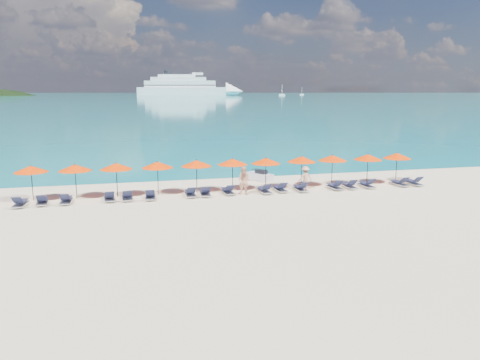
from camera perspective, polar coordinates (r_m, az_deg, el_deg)
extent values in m
plane|color=beige|center=(27.39, 1.51, -3.63)|extent=(1400.00, 1400.00, 0.00)
cube|color=#1FA9B2|center=(685.62, -13.49, 10.10)|extent=(1600.00, 1300.00, 0.01)
cube|color=white|center=(577.62, -7.07, 10.68)|extent=(107.10, 39.90, 9.58)
cone|color=white|center=(575.97, -0.67, 10.76)|extent=(24.88, 24.88, 21.08)
cube|color=white|center=(577.81, -7.28, 11.53)|extent=(85.87, 32.86, 7.67)
cube|color=white|center=(578.07, -7.49, 12.10)|extent=(66.90, 27.18, 4.79)
cube|color=white|center=(578.34, -7.69, 12.47)|extent=(45.67, 20.14, 3.35)
cube|color=black|center=(577.80, -7.28, 11.39)|extent=(86.95, 33.26, 0.86)
cube|color=black|center=(577.84, -7.28, 11.72)|extent=(84.80, 32.46, 0.86)
cylinder|color=black|center=(579.80, -9.03, 12.81)|extent=(4.22, 4.22, 5.27)
cube|color=white|center=(557.94, 5.13, 10.32)|extent=(6.87, 2.29, 1.83)
cylinder|color=white|center=(557.91, 5.14, 10.93)|extent=(0.41, 0.41, 11.46)
cube|color=white|center=(622.54, 7.54, 10.31)|extent=(5.48, 1.83, 1.46)
cylinder|color=white|center=(622.51, 7.55, 10.75)|extent=(0.33, 0.33, 9.13)
cube|color=white|center=(36.21, 2.40, 0.43)|extent=(1.86, 2.39, 0.52)
cube|color=black|center=(36.01, 2.62, 0.98)|extent=(0.88, 1.05, 0.33)
cylinder|color=black|center=(36.51, 1.76, 1.35)|extent=(0.48, 0.31, 0.06)
imported|color=#E0A080|center=(31.09, 0.47, -0.09)|extent=(0.72, 0.50, 1.87)
imported|color=#E0A080|center=(30.98, 0.51, -0.12)|extent=(1.04, 0.99, 1.88)
imported|color=#E0A080|center=(33.06, 7.97, 0.27)|extent=(1.10, 0.57, 1.64)
cylinder|color=black|center=(32.15, -24.02, -0.38)|extent=(0.05, 0.05, 2.20)
cone|color=#FF3A00|center=(32.00, -24.14, 1.23)|extent=(2.10, 2.10, 0.42)
sphere|color=black|center=(31.97, -24.18, 1.62)|extent=(0.08, 0.08, 0.08)
cylinder|color=black|center=(31.68, -19.38, -0.21)|extent=(0.05, 0.05, 2.20)
cone|color=#FF3A00|center=(31.53, -19.49, 1.43)|extent=(2.10, 2.10, 0.42)
sphere|color=black|center=(31.50, -19.51, 1.83)|extent=(0.08, 0.08, 0.08)
cylinder|color=black|center=(31.48, -14.78, -0.02)|extent=(0.05, 0.05, 2.20)
cone|color=#FF3A00|center=(31.32, -14.87, 1.64)|extent=(2.10, 2.10, 0.42)
sphere|color=black|center=(31.29, -14.89, 2.03)|extent=(0.08, 0.08, 0.08)
cylinder|color=black|center=(31.49, -9.98, 0.19)|extent=(0.05, 0.05, 2.20)
cone|color=#FF3A00|center=(31.34, -10.03, 1.84)|extent=(2.10, 2.10, 0.42)
sphere|color=black|center=(31.30, -10.05, 2.24)|extent=(0.08, 0.08, 0.08)
cylinder|color=black|center=(31.80, -5.30, 0.41)|extent=(0.05, 0.05, 2.20)
cone|color=#FF3A00|center=(31.65, -5.33, 2.05)|extent=(2.10, 2.10, 0.42)
sphere|color=black|center=(31.61, -5.34, 2.44)|extent=(0.08, 0.08, 0.08)
cylinder|color=black|center=(32.35, -0.91, 0.64)|extent=(0.05, 0.05, 2.20)
cone|color=#FF3A00|center=(32.20, -0.91, 2.25)|extent=(2.10, 2.10, 0.42)
sphere|color=black|center=(32.17, -0.91, 2.64)|extent=(0.08, 0.08, 0.08)
cylinder|color=black|center=(32.81, 3.16, 0.77)|extent=(0.05, 0.05, 2.20)
cone|color=#FF3A00|center=(32.66, 3.18, 2.36)|extent=(2.10, 2.10, 0.42)
sphere|color=black|center=(32.63, 3.18, 2.74)|extent=(0.08, 0.08, 0.08)
cylinder|color=black|center=(33.82, 7.49, 1.00)|extent=(0.05, 0.05, 2.20)
cone|color=#FF3A00|center=(33.68, 7.53, 2.54)|extent=(2.10, 2.10, 0.42)
sphere|color=black|center=(33.65, 7.54, 2.91)|extent=(0.08, 0.08, 0.08)
cylinder|color=black|center=(34.78, 11.16, 1.16)|extent=(0.05, 0.05, 2.20)
cone|color=#FF3A00|center=(34.63, 11.21, 2.66)|extent=(2.10, 2.10, 0.42)
sphere|color=black|center=(34.60, 11.23, 3.02)|extent=(0.08, 0.08, 0.08)
cylinder|color=black|center=(35.83, 15.26, 1.26)|extent=(0.05, 0.05, 2.20)
cone|color=#FF3A00|center=(35.69, 15.34, 2.72)|extent=(2.10, 2.10, 0.42)
sphere|color=black|center=(35.66, 15.36, 3.07)|extent=(0.08, 0.08, 0.08)
cylinder|color=black|center=(37.17, 18.52, 1.42)|extent=(0.05, 0.05, 2.20)
cone|color=#FF3A00|center=(37.03, 18.61, 2.82)|extent=(2.10, 2.10, 0.42)
sphere|color=black|center=(37.00, 18.63, 3.16)|extent=(0.08, 0.08, 0.08)
cube|color=silver|center=(30.99, -25.19, -2.69)|extent=(0.74, 1.74, 0.06)
cube|color=#1D2241|center=(31.19, -25.10, -2.30)|extent=(0.63, 1.14, 0.04)
cube|color=#1D2241|center=(30.39, -25.53, -2.18)|extent=(0.59, 0.58, 0.43)
cube|color=silver|center=(30.98, -22.96, -2.52)|extent=(0.78, 1.75, 0.06)
cube|color=#1D2241|center=(31.19, -22.95, -2.13)|extent=(0.65, 1.15, 0.04)
cube|color=#1D2241|center=(30.35, -23.08, -2.00)|extent=(0.60, 0.59, 0.43)
cube|color=silver|center=(30.73, -20.41, -2.44)|extent=(0.65, 1.71, 0.06)
cube|color=#1D2241|center=(30.94, -20.37, -2.05)|extent=(0.57, 1.11, 0.04)
cube|color=#1D2241|center=(30.11, -20.60, -1.92)|extent=(0.56, 0.55, 0.43)
cube|color=silver|center=(30.61, -15.62, -2.20)|extent=(0.75, 1.74, 0.06)
cube|color=#1D2241|center=(30.82, -15.66, -1.81)|extent=(0.64, 1.14, 0.04)
cube|color=#1D2241|center=(29.99, -15.61, -1.67)|extent=(0.59, 0.58, 0.43)
cube|color=silver|center=(30.53, -13.59, -2.13)|extent=(0.68, 1.72, 0.06)
cube|color=#1D2241|center=(30.74, -13.62, -1.74)|extent=(0.59, 1.12, 0.04)
cube|color=#1D2241|center=(29.91, -13.57, -1.60)|extent=(0.57, 0.56, 0.43)
cube|color=silver|center=(30.49, -10.87, -2.04)|extent=(0.74, 1.74, 0.06)
cube|color=#1D2241|center=(30.70, -10.88, -1.64)|extent=(0.63, 1.14, 0.04)
cube|color=#1D2241|center=(29.87, -10.92, -1.51)|extent=(0.59, 0.58, 0.43)
cube|color=silver|center=(30.85, -6.08, -1.75)|extent=(0.62, 1.70, 0.06)
cube|color=#1D2241|center=(31.06, -6.14, -1.36)|extent=(0.55, 1.10, 0.04)
cube|color=#1D2241|center=(30.23, -5.95, -1.22)|extent=(0.55, 0.54, 0.43)
cube|color=silver|center=(30.96, -4.27, -1.67)|extent=(0.75, 1.74, 0.06)
cube|color=#1D2241|center=(31.17, -4.32, -1.29)|extent=(0.64, 1.14, 0.04)
cube|color=#1D2241|center=(30.34, -4.19, -1.14)|extent=(0.59, 0.58, 0.43)
cube|color=silver|center=(31.39, -1.51, -1.47)|extent=(0.72, 1.73, 0.06)
cube|color=#1D2241|center=(31.59, -1.64, -1.09)|extent=(0.61, 1.13, 0.04)
cube|color=#1D2241|center=(30.79, -1.24, -0.94)|extent=(0.58, 0.57, 0.43)
cube|color=silver|center=(31.72, 2.94, -1.35)|extent=(0.71, 1.73, 0.06)
cube|color=#1D2241|center=(31.92, 2.79, -0.98)|extent=(0.61, 1.13, 0.04)
cube|color=#1D2241|center=(31.13, 3.29, -0.82)|extent=(0.58, 0.57, 0.43)
cube|color=silver|center=(32.28, 4.87, -1.16)|extent=(0.66, 1.71, 0.06)
cube|color=#1D2241|center=(32.48, 4.73, -0.79)|extent=(0.57, 1.11, 0.04)
cube|color=#1D2241|center=(31.69, 5.22, -0.64)|extent=(0.56, 0.55, 0.43)
cube|color=silver|center=(32.54, 7.39, -1.11)|extent=(0.63, 1.70, 0.06)
cube|color=#1D2241|center=(32.74, 7.24, -0.75)|extent=(0.56, 1.10, 0.04)
cube|color=#1D2241|center=(31.96, 7.75, -0.59)|extent=(0.55, 0.54, 0.43)
cube|color=silver|center=(33.53, 11.43, -0.88)|extent=(0.67, 1.72, 0.06)
cube|color=#1D2241|center=(33.72, 11.25, -0.53)|extent=(0.58, 1.12, 0.04)
cube|color=#1D2241|center=(32.97, 11.88, -0.37)|extent=(0.57, 0.55, 0.43)
cube|color=silver|center=(34.08, 13.17, -0.77)|extent=(0.73, 1.74, 0.06)
cube|color=#1D2241|center=(34.27, 13.02, -0.42)|extent=(0.62, 1.14, 0.04)
cube|color=#1D2241|center=(33.50, 13.56, -0.27)|extent=(0.59, 0.57, 0.43)
cube|color=silver|center=(34.67, 15.16, -0.66)|extent=(0.64, 1.71, 0.06)
cube|color=#1D2241|center=(34.85, 14.97, -0.32)|extent=(0.56, 1.11, 0.04)
cube|color=#1D2241|center=(34.13, 15.64, -0.17)|extent=(0.56, 0.54, 0.43)
cube|color=silver|center=(35.97, 18.82, -0.46)|extent=(0.77, 1.75, 0.06)
cube|color=#1D2241|center=(36.13, 18.60, -0.13)|extent=(0.65, 1.14, 0.04)
cube|color=#1D2241|center=(35.47, 19.41, 0.03)|extent=(0.60, 0.58, 0.43)
cube|color=silver|center=(36.57, 20.38, -0.38)|extent=(0.64, 1.71, 0.06)
cube|color=#1D2241|center=(36.75, 20.18, -0.06)|extent=(0.56, 1.11, 0.04)
cube|color=#1D2241|center=(36.05, 20.90, 0.09)|extent=(0.55, 0.54, 0.43)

